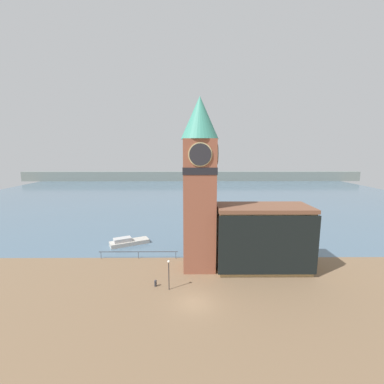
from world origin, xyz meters
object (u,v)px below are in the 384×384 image
Objects in this scene: pier_building at (263,238)px; mooring_bollard_near at (155,283)px; clock_tower at (200,181)px; lamp_post at (169,269)px; boat_near at (128,242)px.

mooring_bollard_near is (-13.99, -4.70, -3.99)m from pier_building.
pier_building is 15.37× the size of mooring_bollard_near.
lamp_post is at bearing -122.65° from clock_tower.
boat_near is at bearing 119.64° from lamp_post.
clock_tower is at bearing 43.24° from mooring_bollard_near.
boat_near is (-12.04, 8.81, -11.65)m from clock_tower.
boat_near is 8.30× the size of mooring_bollard_near.
clock_tower is at bearing -63.08° from boat_near.
pier_building reaches higher than lamp_post.
clock_tower reaches higher than boat_near.
clock_tower is 11.55m from pier_building.
mooring_bollard_near is at bearing -136.76° from clock_tower.
clock_tower reaches higher than pier_building.
lamp_post is at bearing -23.28° from mooring_bollard_near.
mooring_bollard_near is 0.23× the size of lamp_post.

